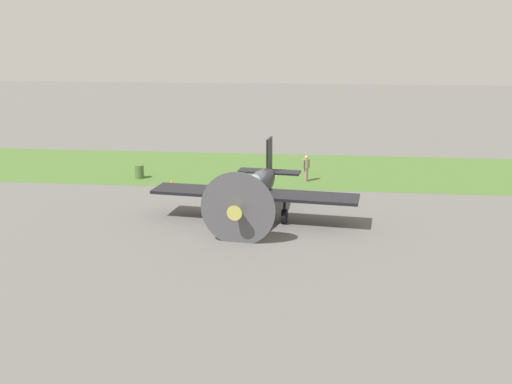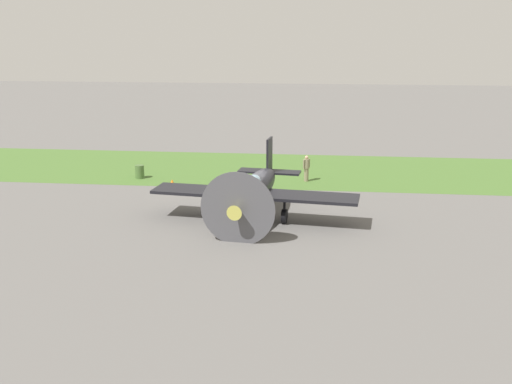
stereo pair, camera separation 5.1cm
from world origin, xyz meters
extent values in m
plane|color=#605E5B|center=(0.00, 0.00, 0.00)|extent=(160.00, 160.00, 0.00)
cube|color=#476B2D|center=(0.00, -10.36, 0.00)|extent=(120.00, 11.00, 0.01)
ellipsoid|color=black|center=(-0.58, 1.16, 1.63)|extent=(2.27, 7.76, 1.40)
cube|color=black|center=(-0.53, 1.60, 1.46)|extent=(10.95, 3.14, 0.16)
cube|color=black|center=(-0.98, -2.31, 2.64)|extent=(0.25, 1.24, 2.14)
cube|color=black|center=(-0.98, -2.31, 1.74)|extent=(3.69, 1.42, 0.11)
cone|color=#B7B24C|center=(-0.10, 5.24, 1.63)|extent=(0.81, 0.87, 0.72)
cylinder|color=#4C4C51|center=(-0.13, 5.01, 1.63)|extent=(3.58, 0.46, 3.60)
ellipsoid|color=#8CB2C6|center=(-0.50, 1.83, 2.12)|extent=(0.96, 1.66, 0.79)
cylinder|color=black|center=(-2.13, 1.90, 0.38)|extent=(0.33, 0.79, 0.77)
cylinder|color=black|center=(-2.13, 1.90, 0.92)|extent=(0.14, 0.14, 1.08)
cylinder|color=black|center=(1.11, 1.53, 0.38)|extent=(0.33, 0.79, 0.77)
cylinder|color=black|center=(1.11, 1.53, 0.92)|extent=(0.14, 0.14, 1.08)
cylinder|color=black|center=(-0.99, -2.42, 0.18)|extent=(0.18, 0.37, 0.36)
cylinder|color=#847A5B|center=(-3.01, -7.19, 0.44)|extent=(0.30, 0.30, 0.88)
cylinder|color=#847A5B|center=(-3.01, -7.19, 1.19)|extent=(0.38, 0.38, 0.62)
sphere|color=tan|center=(-3.01, -7.19, 1.61)|extent=(0.23, 0.23, 0.23)
cylinder|color=#847A5B|center=(-2.84, -7.00, 1.19)|extent=(0.11, 0.11, 0.59)
cylinder|color=#847A5B|center=(-3.18, -7.39, 1.19)|extent=(0.11, 0.11, 0.59)
cylinder|color=#476633|center=(8.18, -6.81, 0.45)|extent=(0.60, 0.60, 0.90)
cone|color=orange|center=(5.51, -5.03, 0.22)|extent=(0.36, 0.36, 0.44)
camera|label=1|loc=(-3.84, 31.69, 9.78)|focal=42.37mm
camera|label=2|loc=(-3.89, 31.68, 9.78)|focal=42.37mm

